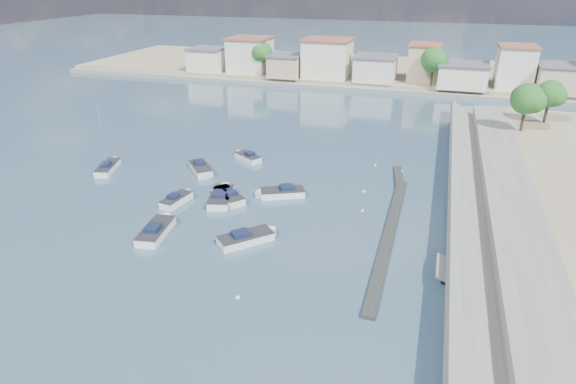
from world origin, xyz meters
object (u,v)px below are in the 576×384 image
object	(u,v)px
motorboat_e	(222,196)
motorboat_g	(201,169)
motorboat_d	(280,193)
sailboat	(108,167)
motorboat_h	(248,238)
motorboat_f	(247,157)
motorboat_a	(157,230)
motorboat_b	(178,200)
motorboat_c	(227,196)

from	to	relation	value
motorboat_e	motorboat_g	distance (m)	8.76
motorboat_d	sailboat	size ratio (longest dim) A/B	0.60
motorboat_d	motorboat_h	size ratio (longest dim) A/B	1.06
motorboat_d	motorboat_f	bearing A→B (deg)	129.14
motorboat_e	motorboat_h	bearing A→B (deg)	-50.88
motorboat_d	motorboat_g	world-z (taller)	same
motorboat_a	motorboat_d	distance (m)	14.44
motorboat_h	motorboat_b	bearing A→B (deg)	152.51
motorboat_e	motorboat_b	bearing A→B (deg)	-152.05
motorboat_e	motorboat_h	xyz separation A→B (m)	(6.25, -7.68, 0.00)
motorboat_a	sailboat	distance (m)	19.39
motorboat_b	motorboat_f	size ratio (longest dim) A/B	1.05
motorboat_b	motorboat_g	size ratio (longest dim) A/B	0.90
motorboat_e	sailboat	size ratio (longest dim) A/B	0.69
motorboat_c	sailboat	world-z (taller)	sailboat
motorboat_f	motorboat_g	distance (m)	7.00
motorboat_c	motorboat_f	xyz separation A→B (m)	(-2.49, 12.02, -0.00)
motorboat_g	motorboat_h	size ratio (longest dim) A/B	0.99
sailboat	motorboat_a	bearing A→B (deg)	-40.57
motorboat_c	sailboat	xyz separation A→B (m)	(-17.94, 3.36, 0.04)
motorboat_b	motorboat_d	xyz separation A→B (m)	(10.09, 4.97, -0.00)
motorboat_c	motorboat_h	distance (m)	9.87
motorboat_a	motorboat_d	world-z (taller)	same
motorboat_a	sailboat	bearing A→B (deg)	139.43
motorboat_a	motorboat_g	xyz separation A→B (m)	(-3.14, 15.42, 0.00)
motorboat_c	motorboat_f	size ratio (longest dim) A/B	1.15
motorboat_a	motorboat_c	distance (m)	9.78
motorboat_b	sailboat	world-z (taller)	sailboat
motorboat_e	motorboat_h	world-z (taller)	same
motorboat_e	motorboat_g	size ratio (longest dim) A/B	1.24
motorboat_a	motorboat_e	bearing A→B (deg)	73.14
motorboat_h	sailboat	size ratio (longest dim) A/B	0.56
motorboat_a	motorboat_h	distance (m)	9.03
motorboat_d	motorboat_e	world-z (taller)	same
motorboat_d	motorboat_h	world-z (taller)	same
motorboat_c	motorboat_h	size ratio (longest dim) A/B	0.97
motorboat_c	motorboat_d	size ratio (longest dim) A/B	0.91
motorboat_e	motorboat_d	bearing A→B (deg)	24.95
motorboat_b	motorboat_f	xyz separation A→B (m)	(2.25, 14.61, 0.00)
motorboat_e	motorboat_f	distance (m)	12.52
motorboat_c	motorboat_g	world-z (taller)	same
motorboat_c	motorboat_g	size ratio (longest dim) A/B	0.98
motorboat_b	sailboat	xyz separation A→B (m)	(-13.20, 5.95, 0.05)
motorboat_f	motorboat_h	xyz separation A→B (m)	(8.22, -20.05, 0.00)
motorboat_b	motorboat_c	bearing A→B (deg)	28.65
motorboat_f	motorboat_b	bearing A→B (deg)	-98.75
motorboat_h	motorboat_f	bearing A→B (deg)	112.30
motorboat_e	sailboat	xyz separation A→B (m)	(-17.42, 3.71, 0.05)
motorboat_c	motorboat_f	distance (m)	12.27
motorboat_c	motorboat_f	world-z (taller)	same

